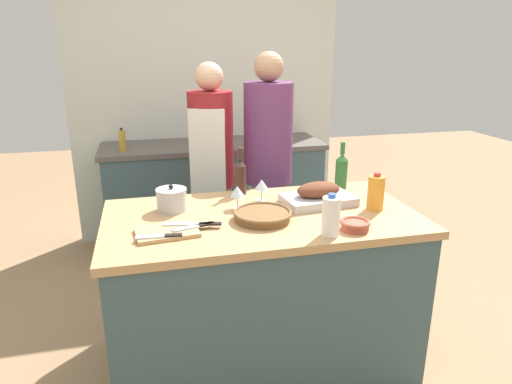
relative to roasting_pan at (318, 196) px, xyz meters
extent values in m
plane|color=#9E7A56|center=(-0.34, -0.09, -0.94)|extent=(12.00, 12.00, 0.00)
cube|color=#3D565B|center=(-0.34, -0.09, -0.51)|extent=(1.53, 0.81, 0.85)
cube|color=tan|center=(-0.34, -0.09, -0.07)|extent=(1.58, 0.84, 0.04)
cube|color=#3D565B|center=(-0.34, 1.58, -0.50)|extent=(1.80, 0.58, 0.88)
cube|color=#56514C|center=(-0.34, 1.58, -0.04)|extent=(1.86, 0.60, 0.04)
cube|color=silver|center=(-0.34, 1.93, 0.34)|extent=(2.36, 0.10, 2.55)
cube|color=#BCBCC1|center=(0.00, 0.00, -0.02)|extent=(0.40, 0.27, 0.04)
ellipsoid|color=brown|center=(0.00, 0.00, 0.03)|extent=(0.26, 0.17, 0.08)
cylinder|color=brown|center=(-0.35, -0.16, -0.03)|extent=(0.27, 0.27, 0.04)
torus|color=brown|center=(-0.35, -0.16, -0.01)|extent=(0.29, 0.29, 0.02)
cube|color=tan|center=(-0.82, -0.23, -0.04)|extent=(0.30, 0.21, 0.02)
cylinder|color=#B7B7BC|center=(-0.77, 0.08, 0.01)|extent=(0.15, 0.15, 0.10)
cylinder|color=#B7B7BC|center=(-0.77, 0.08, 0.06)|extent=(0.16, 0.16, 0.01)
sphere|color=black|center=(-0.77, 0.08, 0.08)|extent=(0.02, 0.02, 0.02)
cylinder|color=#A84C38|center=(0.04, -0.38, -0.03)|extent=(0.13, 0.13, 0.04)
torus|color=#A84C38|center=(0.04, -0.38, -0.01)|extent=(0.14, 0.14, 0.02)
cylinder|color=orange|center=(0.26, -0.15, 0.04)|extent=(0.09, 0.09, 0.18)
cylinder|color=red|center=(0.26, -0.15, 0.14)|extent=(0.04, 0.04, 0.02)
cylinder|color=white|center=(-0.10, -0.42, 0.04)|extent=(0.08, 0.08, 0.18)
cylinder|color=#3360B2|center=(-0.10, -0.42, 0.14)|extent=(0.03, 0.03, 0.02)
cylinder|color=#28662D|center=(0.23, 0.24, 0.04)|extent=(0.07, 0.07, 0.17)
cone|color=#28662D|center=(0.23, 0.24, 0.14)|extent=(0.07, 0.07, 0.03)
cylinder|color=#28662D|center=(0.23, 0.24, 0.20)|extent=(0.03, 0.03, 0.07)
cylinder|color=#381E19|center=(-0.37, 0.27, 0.04)|extent=(0.07, 0.07, 0.17)
cone|color=#381E19|center=(-0.37, 0.27, 0.14)|extent=(0.07, 0.07, 0.03)
cylinder|color=#381E19|center=(-0.37, 0.27, 0.19)|extent=(0.03, 0.03, 0.07)
cylinder|color=silver|center=(-0.29, 0.12, -0.04)|extent=(0.06, 0.06, 0.00)
cylinder|color=silver|center=(-0.29, 0.12, -0.01)|extent=(0.01, 0.01, 0.06)
cone|color=silver|center=(-0.29, 0.12, 0.05)|extent=(0.08, 0.08, 0.06)
cylinder|color=silver|center=(-0.44, 0.03, -0.04)|extent=(0.06, 0.06, 0.00)
cylinder|color=silver|center=(-0.44, 0.03, -0.01)|extent=(0.01, 0.01, 0.06)
cone|color=silver|center=(-0.44, 0.03, 0.05)|extent=(0.08, 0.08, 0.06)
cube|color=#B7B7BC|center=(-0.75, -0.18, -0.03)|extent=(0.17, 0.07, 0.01)
cube|color=black|center=(-0.62, -0.20, -0.03)|extent=(0.11, 0.05, 0.01)
cube|color=#B7B7BC|center=(-0.73, -0.23, -0.03)|extent=(0.13, 0.06, 0.01)
cube|color=black|center=(-0.63, -0.20, -0.03)|extent=(0.08, 0.05, 0.01)
cube|color=#B7B7BC|center=(-0.89, -0.29, -0.03)|extent=(0.13, 0.04, 0.01)
cube|color=black|center=(-0.79, -0.30, -0.03)|extent=(0.08, 0.03, 0.01)
cylinder|color=#B28E2D|center=(-1.06, 1.43, 0.06)|extent=(0.05, 0.05, 0.17)
cylinder|color=black|center=(-1.06, 1.43, 0.16)|extent=(0.02, 0.02, 0.02)
cylinder|color=maroon|center=(-0.37, 1.44, 0.06)|extent=(0.06, 0.06, 0.16)
cylinder|color=black|center=(-0.37, 1.44, 0.15)|extent=(0.02, 0.02, 0.02)
cube|color=beige|center=(-0.45, 0.85, -0.55)|extent=(0.28, 0.24, 0.78)
cylinder|color=maroon|center=(-0.45, 0.85, 0.16)|extent=(0.30, 0.30, 0.65)
sphere|color=#DBAD89|center=(-0.45, 0.85, 0.58)|extent=(0.19, 0.19, 0.19)
cube|color=silver|center=(-0.50, 0.72, -0.02)|extent=(0.23, 0.09, 0.82)
cube|color=beige|center=(-0.08, 0.76, -0.54)|extent=(0.30, 0.25, 0.81)
cylinder|color=#663360|center=(-0.08, 0.76, 0.20)|extent=(0.33, 0.33, 0.67)
sphere|color=tan|center=(-0.08, 0.76, 0.64)|extent=(0.20, 0.20, 0.20)
camera|label=1|loc=(-0.88, -2.19, 0.78)|focal=32.00mm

